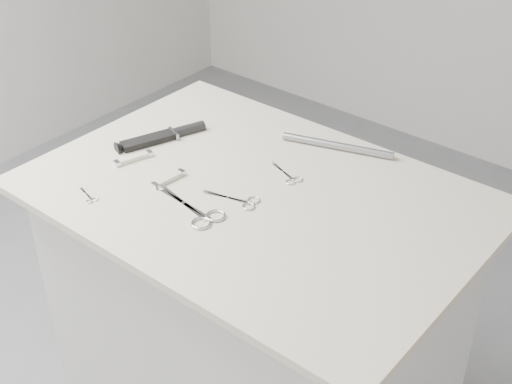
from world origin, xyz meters
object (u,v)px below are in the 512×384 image
Objects in this scene: metal_rail at (337,146)px; sheathed_knife at (167,135)px; tiny_scissors at (89,197)px; large_shears at (199,214)px; embroidery_scissors_b at (289,176)px; plinth at (256,343)px; pocket_knife_a at (133,158)px; embroidery_scissors_a at (241,201)px; pocket_knife_b at (169,179)px.

sheathed_knife is at bearing -147.90° from metal_rail.
sheathed_knife reaches higher than tiny_scissors.
large_shears is 0.42m from metal_rail.
embroidery_scissors_b is at bearing -94.51° from metal_rail.
plinth is at bearing -82.63° from embroidery_scissors_b.
plinth is 8.81× the size of embroidery_scissors_b.
embroidery_scissors_a is at bearing -67.56° from pocket_knife_a.
large_shears is 1.97× the size of pocket_knife_a.
pocket_knife_b is 0.32× the size of metal_rail.
tiny_scissors is (-0.29, -0.35, -0.00)m from embroidery_scissors_b.
large_shears is at bearing -84.35° from embroidery_scissors_b.
plinth is 0.50m from large_shears.
embroidery_scissors_b is 1.47× the size of tiny_scissors.
embroidery_scissors_a is (-0.00, -0.05, 0.47)m from plinth.
embroidery_scissors_a is 0.31m from pocket_knife_a.
metal_rail is at bearing -37.76° from sheathed_knife.
large_shears is 2.79× the size of tiny_scissors.
pocket_knife_a is at bearing 175.03° from large_shears.
embroidery_scissors_b is (0.02, 0.15, -0.00)m from embroidery_scissors_a.
plinth is at bearing -58.58° from pocket_knife_a.
large_shears is 0.25m from embroidery_scissors_b.
plinth is at bearing 74.56° from embroidery_scissors_a.
pocket_knife_b is at bearing -120.66° from metal_rail.
metal_rail reaches higher than tiny_scissors.
pocket_knife_b reaches higher than tiny_scissors.
plinth is at bearing -97.04° from metal_rail.
metal_rail is (0.03, 0.27, 0.48)m from plinth.
plinth is 3.23× the size of metal_rail.
pocket_knife_b is (-0.14, 0.05, 0.00)m from large_shears.
pocket_knife_b reaches higher than embroidery_scissors_a.
large_shears is 2.14× the size of pocket_knife_b.
embroidery_scissors_b is 0.18m from metal_rail.
metal_rail reaches higher than large_shears.
pocket_knife_a is at bearing 170.10° from embroidery_scissors_a.
pocket_knife_a is at bearing -133.10° from embroidery_scissors_b.
large_shears is 0.15m from pocket_knife_b.
embroidery_scissors_a is at bearing -90.18° from plinth.
metal_rail is (0.01, 0.18, 0.01)m from embroidery_scissors_b.
embroidery_scissors_b is (0.06, 0.24, -0.00)m from large_shears.
pocket_knife_b is (-0.20, -0.19, 0.00)m from embroidery_scissors_b.
metal_rail is (0.36, 0.23, 0.00)m from sheathed_knife.
plinth is 12.99× the size of tiny_scissors.
pocket_knife_a reaches higher than tiny_scissors.
tiny_scissors is 0.77× the size of pocket_knife_b.
pocket_knife_a and pocket_knife_b have the same top height.
tiny_scissors is at bearing -120.08° from metal_rail.
embroidery_scissors_b is 0.28m from pocket_knife_b.
large_shears is (-0.04, -0.14, 0.47)m from plinth.
large_shears is 0.28m from pocket_knife_a.
sheathed_knife reaches higher than pocket_knife_b.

